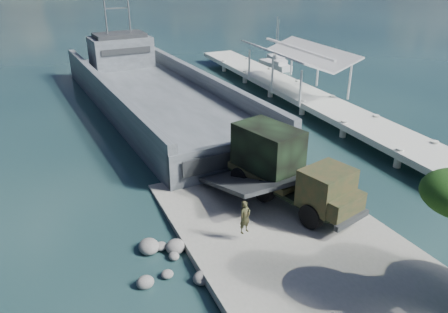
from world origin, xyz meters
TOP-DOWN VIEW (x-y plane):
  - ground at (0.00, 0.00)m, footprint 1400.00×1400.00m
  - boat_ramp at (0.00, -1.00)m, footprint 10.00×18.00m
  - shoreline_rocks at (-6.20, 0.50)m, footprint 3.20×5.60m
  - pier at (13.00, 18.77)m, footprint 6.40×44.00m
  - landing_craft at (-0.41, 22.88)m, footprint 12.22×38.62m
  - military_truck at (1.68, 2.72)m, footprint 4.69×8.74m
  - soldier at (-2.18, -0.03)m, footprint 0.72×0.59m
  - sailboat_near at (18.22, 32.92)m, footprint 2.01×5.53m
  - sailboat_far at (20.31, 36.23)m, footprint 2.22×4.87m

SIDE VIEW (x-z plane):
  - ground at x=0.00m, z-range 0.00..0.00m
  - shoreline_rocks at x=-6.20m, z-range -0.45..0.45m
  - boat_ramp at x=0.00m, z-range 0.00..0.50m
  - sailboat_far at x=20.31m, z-range -2.56..3.17m
  - sailboat_near at x=18.22m, z-range -2.95..3.66m
  - landing_craft at x=-0.41m, z-range -4.73..6.58m
  - soldier at x=-2.18m, z-range 0.50..2.22m
  - pier at x=13.00m, z-range -1.45..4.65m
  - military_truck at x=1.68m, z-range 0.49..4.38m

